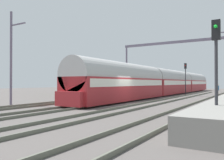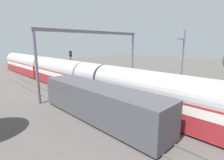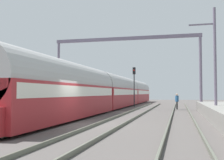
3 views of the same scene
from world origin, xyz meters
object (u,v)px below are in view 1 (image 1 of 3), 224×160
at_px(railway_signal_near, 216,57).
at_px(railway_signal_far, 185,74).
at_px(catenary_gantry, 175,55).
at_px(person_crossing, 218,89).
at_px(freight_car, 114,86).
at_px(passenger_train, 171,82).

relative_size(railway_signal_near, railway_signal_far, 0.92).
height_order(railway_signal_near, catenary_gantry, catenary_gantry).
height_order(person_crossing, railway_signal_far, railway_signal_far).
distance_m(freight_car, railway_signal_far, 14.76).
bearing_deg(railway_signal_far, person_crossing, -38.94).
relative_size(freight_car, catenary_gantry, 0.82).
height_order(freight_car, person_crossing, freight_car).
relative_size(passenger_train, railway_signal_far, 9.64).
relative_size(person_crossing, railway_signal_far, 0.34).
bearing_deg(railway_signal_far, passenger_train, -138.13).
relative_size(railway_signal_near, catenary_gantry, 0.29).
relative_size(passenger_train, catenary_gantry, 3.09).
xyz_separation_m(passenger_train, railway_signal_far, (1.92, 1.72, 1.29)).
relative_size(passenger_train, person_crossing, 28.44).
xyz_separation_m(passenger_train, catenary_gantry, (1.92, -4.38, 3.90)).
xyz_separation_m(railway_signal_near, railway_signal_far, (-8.19, 27.97, 0.23)).
height_order(freight_car, railway_signal_near, railway_signal_near).
distance_m(person_crossing, catenary_gantry, 7.45).
xyz_separation_m(person_crossing, catenary_gantry, (-5.38, -1.75, 4.84)).
relative_size(freight_car, person_crossing, 7.51).
relative_size(person_crossing, catenary_gantry, 0.11).
distance_m(railway_signal_far, catenary_gantry, 6.64).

